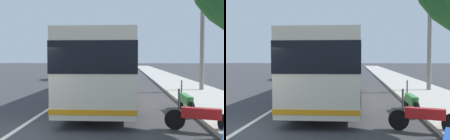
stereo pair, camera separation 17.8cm
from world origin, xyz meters
The scene contains 9 objects.
ground_plane centered at (0.00, 0.00, 0.00)m, with size 220.00×220.00×0.00m, color #38383A.
sidewalk_curb centered at (10.00, -7.67, 0.07)m, with size 110.00×3.60×0.14m, color #B2ADA3.
lane_divider_line centered at (10.00, 0.00, 0.00)m, with size 110.00×0.16×0.01m, color silver.
coach_bus centered at (6.82, -2.35, 1.80)m, with size 12.48×2.69×3.13m.
motorcycle_by_tree centered at (0.87, -5.52, 0.46)m, with size 0.69×2.06×1.26m.
motorcycle_nearest_curb centered at (3.60, -5.71, 0.47)m, with size 2.32×0.27×1.25m.
car_behind_bus centered at (19.44, 3.08, 0.68)m, with size 4.14×2.11×1.44m.
car_oncoming centered at (42.42, 2.69, 0.73)m, with size 4.07×1.98×1.52m.
utility_pole centered at (10.25, -8.24, 3.80)m, with size 0.27×0.27×7.61m, color slate.
Camera 1 is at (-6.76, -3.32, 2.17)m, focal length 41.25 mm.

